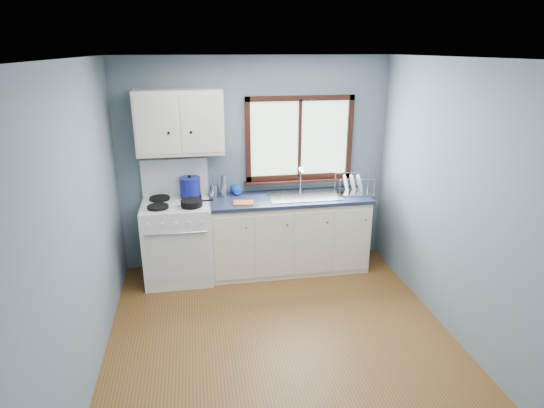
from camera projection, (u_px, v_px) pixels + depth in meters
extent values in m
cube|color=brown|center=(283.00, 345.00, 4.17)|extent=(3.20, 3.60, 0.02)
cube|color=white|center=(286.00, 57.00, 3.35)|extent=(3.20, 3.60, 0.02)
cube|color=slate|center=(255.00, 164.00, 5.45)|extent=(3.20, 0.02, 2.50)
cube|color=slate|center=(362.00, 354.00, 2.08)|extent=(3.20, 0.02, 2.50)
cube|color=slate|center=(80.00, 229.00, 3.50)|extent=(0.02, 3.60, 2.50)
cube|color=slate|center=(463.00, 206.00, 4.02)|extent=(0.02, 3.60, 2.50)
cube|color=white|center=(178.00, 241.00, 5.23)|extent=(0.76, 0.65, 0.92)
cube|color=white|center=(175.00, 178.00, 5.29)|extent=(0.76, 0.05, 0.44)
cube|color=silver|center=(175.00, 203.00, 5.08)|extent=(0.72, 0.59, 0.01)
cylinder|color=black|center=(158.00, 207.00, 4.90)|extent=(0.23, 0.23, 0.03)
cylinder|color=black|center=(192.00, 205.00, 4.96)|extent=(0.23, 0.23, 0.03)
cylinder|color=black|center=(160.00, 198.00, 5.18)|extent=(0.23, 0.23, 0.03)
cylinder|color=black|center=(192.00, 197.00, 5.24)|extent=(0.23, 0.23, 0.03)
cylinder|color=silver|center=(176.00, 234.00, 4.83)|extent=(0.66, 0.02, 0.02)
cube|color=silver|center=(178.00, 258.00, 4.95)|extent=(0.66, 0.01, 0.55)
cube|color=#F4E8CD|center=(289.00, 235.00, 5.47)|extent=(1.85, 0.60, 0.88)
cube|color=black|center=(288.00, 264.00, 5.62)|extent=(1.85, 0.54, 0.08)
cube|color=#182037|center=(289.00, 198.00, 5.32)|extent=(1.89, 0.64, 0.04)
cube|color=silver|center=(304.00, 196.00, 5.34)|extent=(0.84, 0.46, 0.01)
cube|color=silver|center=(287.00, 203.00, 5.33)|extent=(0.36, 0.40, 0.14)
cube|color=silver|center=(320.00, 201.00, 5.40)|extent=(0.36, 0.40, 0.14)
cylinder|color=silver|center=(300.00, 180.00, 5.48)|extent=(0.02, 0.02, 0.28)
cylinder|color=silver|center=(302.00, 171.00, 5.38)|extent=(0.02, 0.16, 0.02)
sphere|color=silver|center=(301.00, 169.00, 5.44)|extent=(0.04, 0.04, 0.04)
cube|color=#9EC6A8|center=(299.00, 138.00, 5.42)|extent=(1.22, 0.01, 0.92)
cube|color=black|center=(300.00, 98.00, 5.25)|extent=(1.30, 0.05, 0.06)
cube|color=black|center=(299.00, 177.00, 5.55)|extent=(1.30, 0.05, 0.06)
cube|color=black|center=(248.00, 140.00, 5.30)|extent=(0.06, 0.05, 1.00)
cube|color=black|center=(350.00, 137.00, 5.50)|extent=(0.06, 0.05, 1.00)
cube|color=black|center=(300.00, 139.00, 5.40)|extent=(0.03, 0.05, 0.92)
cube|color=black|center=(299.00, 181.00, 5.54)|extent=(1.36, 0.10, 0.03)
cube|color=#F4E8CD|center=(180.00, 122.00, 4.96)|extent=(0.95, 0.32, 0.70)
cube|color=#F4E8CD|center=(156.00, 125.00, 4.77)|extent=(0.44, 0.01, 0.62)
cube|color=#F4E8CD|center=(202.00, 124.00, 4.85)|extent=(0.44, 0.01, 0.62)
sphere|color=black|center=(169.00, 133.00, 4.80)|extent=(0.03, 0.03, 0.03)
sphere|color=black|center=(191.00, 132.00, 4.84)|extent=(0.03, 0.03, 0.03)
cylinder|color=black|center=(192.00, 202.00, 4.93)|extent=(0.28, 0.28, 0.05)
cube|color=black|center=(207.00, 200.00, 4.99)|extent=(0.14, 0.05, 0.01)
cylinder|color=navy|center=(190.00, 187.00, 5.22)|extent=(0.26, 0.26, 0.20)
cylinder|color=navy|center=(189.00, 178.00, 5.18)|extent=(0.27, 0.27, 0.01)
sphere|color=black|center=(189.00, 177.00, 5.18)|extent=(0.04, 0.04, 0.04)
cylinder|color=silver|center=(214.00, 191.00, 5.32)|extent=(0.14, 0.14, 0.14)
cylinder|color=silver|center=(215.00, 179.00, 5.27)|extent=(0.01, 0.01, 0.20)
cylinder|color=silver|center=(213.00, 177.00, 5.28)|extent=(0.01, 0.01, 0.24)
cylinder|color=silver|center=(213.00, 180.00, 5.26)|extent=(0.01, 0.01, 0.18)
cylinder|color=silver|center=(224.00, 186.00, 5.26)|extent=(0.08, 0.08, 0.27)
imported|color=blue|center=(238.00, 185.00, 5.31)|extent=(0.13, 0.13, 0.27)
cube|color=#C4612D|center=(243.00, 203.00, 5.09)|extent=(0.24, 0.19, 0.02)
cube|color=silver|center=(354.00, 192.00, 5.47)|extent=(0.47, 0.38, 0.02)
cylinder|color=silver|center=(340.00, 188.00, 5.29)|extent=(0.01, 0.01, 0.21)
cylinder|color=silver|center=(375.00, 188.00, 5.30)|extent=(0.01, 0.01, 0.21)
cylinder|color=silver|center=(335.00, 181.00, 5.58)|extent=(0.01, 0.01, 0.21)
cylinder|color=silver|center=(368.00, 181.00, 5.59)|extent=(0.01, 0.01, 0.21)
cylinder|color=silver|center=(358.00, 180.00, 5.26)|extent=(0.41, 0.06, 0.01)
cylinder|color=silver|center=(352.00, 173.00, 5.55)|extent=(0.41, 0.06, 0.01)
cylinder|color=white|center=(346.00, 184.00, 5.43)|extent=(0.09, 0.23, 0.22)
cylinder|color=white|center=(353.00, 184.00, 5.44)|extent=(0.09, 0.23, 0.22)
cylinder|color=white|center=(359.00, 183.00, 5.44)|extent=(0.09, 0.23, 0.22)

